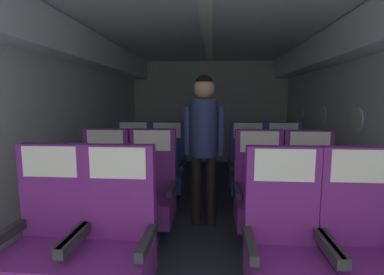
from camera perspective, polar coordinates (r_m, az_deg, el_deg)
ground at (r=3.52m, az=2.75°, el=-15.44°), size 3.59×6.36×0.02m
fuselage_shell at (r=3.51m, az=3.06°, el=11.43°), size 3.47×6.01×2.24m
seat_a_left_window at (r=2.13m, az=-27.16°, el=-18.44°), size 0.48×0.48×1.08m
seat_a_left_aisle at (r=1.94m, az=-15.12°, el=-20.49°), size 0.48×0.48×1.08m
seat_a_right_aisle at (r=2.07m, az=31.15°, el=-19.50°), size 0.48×0.48×1.08m
seat_a_right_window at (r=1.91m, az=18.08°, el=-21.09°), size 0.48×0.48×1.08m
seat_b_left_window at (r=2.94m, az=-17.29°, el=-10.72°), size 0.48×0.48×1.08m
seat_b_left_aisle at (r=2.82m, az=-8.23°, el=-11.21°), size 0.48×0.48×1.08m
seat_b_right_aisle at (r=2.88m, az=22.61°, el=-11.32°), size 0.48×0.48×1.08m
seat_b_right_window at (r=2.79m, az=13.35°, el=-11.54°), size 0.48×0.48×1.08m
seat_c_left_window at (r=3.82m, az=-11.88°, el=-6.28°), size 0.48×0.48×1.08m
seat_c_left_aisle at (r=3.72m, az=-5.16°, el=-6.54°), size 0.48×0.48×1.08m
seat_c_right_aisle at (r=3.80m, az=17.90°, el=-6.58°), size 0.48×0.48×1.08m
seat_c_right_window at (r=3.71m, az=11.10°, el=-6.68°), size 0.48×0.48×1.08m
flight_attendant at (r=3.02m, az=2.40°, el=0.68°), size 0.43×0.28×1.62m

